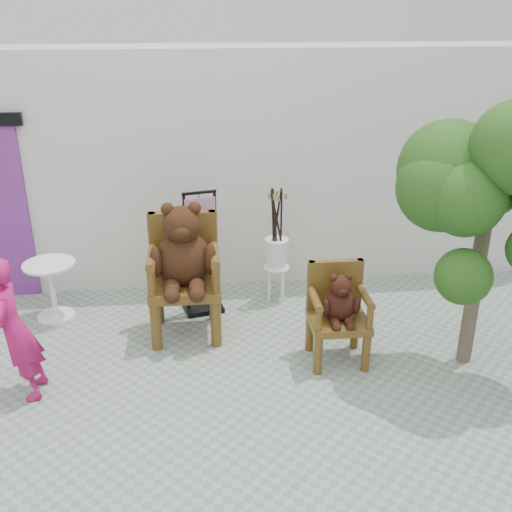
{
  "coord_description": "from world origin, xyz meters",
  "views": [
    {
      "loc": [
        -0.34,
        -4.65,
        3.51
      ],
      "look_at": [
        0.28,
        1.29,
        0.95
      ],
      "focal_mm": 42.0,
      "sensor_mm": 36.0,
      "label": 1
    }
  ],
  "objects_px": {
    "stool_bucket": "(277,252)",
    "chair_big": "(184,260)",
    "chair_small": "(338,306)",
    "tree": "(486,178)",
    "display_stand": "(202,266)",
    "cafe_table": "(52,284)",
    "person": "(14,330)"
  },
  "relations": [
    {
      "from": "cafe_table",
      "to": "chair_small",
      "type": "bearing_deg",
      "value": -21.26
    },
    {
      "from": "chair_small",
      "to": "person",
      "type": "distance_m",
      "value": 3.15
    },
    {
      "from": "chair_small",
      "to": "cafe_table",
      "type": "bearing_deg",
      "value": 158.74
    },
    {
      "from": "chair_big",
      "to": "person",
      "type": "relative_size",
      "value": 1.11
    },
    {
      "from": "person",
      "to": "cafe_table",
      "type": "height_order",
      "value": "person"
    },
    {
      "from": "chair_big",
      "to": "stool_bucket",
      "type": "bearing_deg",
      "value": 32.49
    },
    {
      "from": "stool_bucket",
      "to": "chair_big",
      "type": "bearing_deg",
      "value": -147.51
    },
    {
      "from": "person",
      "to": "cafe_table",
      "type": "relative_size",
      "value": 1.99
    },
    {
      "from": "chair_big",
      "to": "person",
      "type": "bearing_deg",
      "value": -146.85
    },
    {
      "from": "tree",
      "to": "cafe_table",
      "type": "bearing_deg",
      "value": 160.16
    },
    {
      "from": "chair_big",
      "to": "chair_small",
      "type": "relative_size",
      "value": 1.5
    },
    {
      "from": "cafe_table",
      "to": "chair_big",
      "type": "bearing_deg",
      "value": -18.44
    },
    {
      "from": "stool_bucket",
      "to": "display_stand",
      "type": "bearing_deg",
      "value": -167.97
    },
    {
      "from": "chair_small",
      "to": "tree",
      "type": "distance_m",
      "value": 1.89
    },
    {
      "from": "chair_small",
      "to": "chair_big",
      "type": "bearing_deg",
      "value": 156.03
    },
    {
      "from": "chair_small",
      "to": "cafe_table",
      "type": "relative_size",
      "value": 1.48
    },
    {
      "from": "chair_big",
      "to": "display_stand",
      "type": "bearing_deg",
      "value": 69.0
    },
    {
      "from": "chair_small",
      "to": "stool_bucket",
      "type": "relative_size",
      "value": 0.72
    },
    {
      "from": "chair_small",
      "to": "display_stand",
      "type": "height_order",
      "value": "display_stand"
    },
    {
      "from": "display_stand",
      "to": "stool_bucket",
      "type": "distance_m",
      "value": 0.95
    },
    {
      "from": "stool_bucket",
      "to": "tree",
      "type": "height_order",
      "value": "tree"
    },
    {
      "from": "stool_bucket",
      "to": "tree",
      "type": "distance_m",
      "value": 2.78
    },
    {
      "from": "display_stand",
      "to": "chair_small",
      "type": "bearing_deg",
      "value": -54.44
    },
    {
      "from": "tree",
      "to": "chair_big",
      "type": "bearing_deg",
      "value": 159.38
    },
    {
      "from": "cafe_table",
      "to": "stool_bucket",
      "type": "distance_m",
      "value": 2.71
    },
    {
      "from": "chair_small",
      "to": "tree",
      "type": "xyz_separation_m",
      "value": [
        1.2,
        -0.34,
        1.42
      ]
    },
    {
      "from": "stool_bucket",
      "to": "tree",
      "type": "relative_size",
      "value": 0.53
    },
    {
      "from": "cafe_table",
      "to": "display_stand",
      "type": "height_order",
      "value": "display_stand"
    },
    {
      "from": "person",
      "to": "tree",
      "type": "xyz_separation_m",
      "value": [
        4.33,
        -0.03,
        1.33
      ]
    },
    {
      "from": "chair_big",
      "to": "chair_small",
      "type": "bearing_deg",
      "value": -23.97
    },
    {
      "from": "cafe_table",
      "to": "stool_bucket",
      "type": "bearing_deg",
      "value": 4.11
    },
    {
      "from": "person",
      "to": "stool_bucket",
      "type": "xyz_separation_m",
      "value": [
        2.68,
        1.73,
        -0.06
      ]
    }
  ]
}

